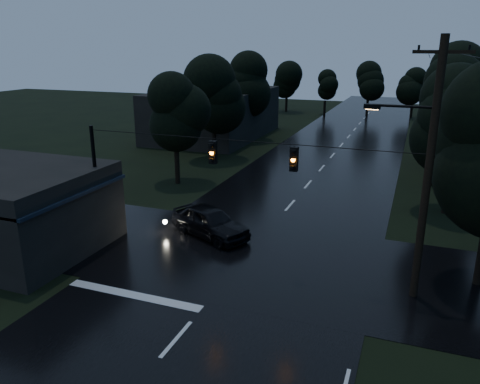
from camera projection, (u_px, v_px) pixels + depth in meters
The scene contains 14 objects.
main_road at pixel (322, 168), 38.28m from camera, with size 12.00×120.00×0.02m, color black.
cross_street at pixel (246, 257), 22.23m from camera, with size 60.00×9.00×0.02m, color black.
building_far_left at pixel (214, 114), 51.20m from camera, with size 10.00×16.00×5.00m, color black.
utility_pole_main at pixel (426, 169), 17.25m from camera, with size 3.50×0.30×10.00m.
utility_pole_far at pixel (437, 132), 32.53m from camera, with size 2.00×0.30×7.50m.
anchor_pole_left at pixel (97, 186), 22.98m from camera, with size 0.18×0.18×6.00m, color black.
span_signals at pixel (251, 155), 19.57m from camera, with size 15.00×0.37×1.12m.
tree_left_a at pixel (175, 111), 32.63m from camera, with size 3.92×3.92×8.26m.
tree_left_b at pixel (213, 95), 39.86m from camera, with size 4.20×4.20×8.85m.
tree_left_c at pixel (247, 82), 48.87m from camera, with size 4.48×4.48×9.44m.
tree_right_a at pixel (457, 119), 26.42m from camera, with size 4.20×4.20×8.85m.
tree_right_b at pixel (460, 99), 33.24m from camera, with size 4.48×4.48×9.44m.
tree_right_c at pixel (461, 84), 41.85m from camera, with size 4.76×4.76×10.03m.
car at pixel (210, 222), 24.46m from camera, with size 1.90×4.71×1.61m, color black.
Camera 1 is at (6.92, -7.07, 9.59)m, focal length 35.00 mm.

